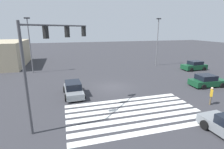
# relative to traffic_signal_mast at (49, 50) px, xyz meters

# --- Properties ---
(ground_plane) EXTENTS (150.10, 150.10, 0.00)m
(ground_plane) POSITION_rel_traffic_signal_mast_xyz_m (6.43, 6.43, -5.45)
(ground_plane) COLOR #333338
(crosswalk_markings) EXTENTS (11.40, 6.30, 0.01)m
(crosswalk_markings) POSITION_rel_traffic_signal_mast_xyz_m (6.43, -0.62, -5.44)
(crosswalk_markings) COLOR silver
(crosswalk_markings) RESTS_ON ground_plane
(traffic_signal_mast) EXTENTS (4.64, 4.64, 7.41)m
(traffic_signal_mast) POSITION_rel_traffic_signal_mast_xyz_m (0.00, 0.00, 0.00)
(traffic_signal_mast) COLOR #47474C
(traffic_signal_mast) RESTS_ON ground_plane
(car_1) EXTENTS (4.30, 2.34, 1.45)m
(car_1) POSITION_rel_traffic_signal_mast_xyz_m (17.86, 3.59, -4.78)
(car_1) COLOR #144728
(car_1) RESTS_ON ground_plane
(car_2) EXTENTS (4.15, 2.21, 1.56)m
(car_2) POSITION_rel_traffic_signal_mast_xyz_m (22.68, 11.45, -4.72)
(car_2) COLOR #144728
(car_2) RESTS_ON ground_plane
(car_3) EXTENTS (2.13, 4.29, 1.48)m
(car_3) POSITION_rel_traffic_signal_mast_xyz_m (1.73, 4.95, -4.74)
(car_3) COLOR gray
(car_3) RESTS_ON ground_plane
(pedestrian) EXTENTS (0.41, 0.41, 1.72)m
(pedestrian) POSITION_rel_traffic_signal_mast_xyz_m (13.94, -0.96, -4.48)
(pedestrian) COLOR brown
(pedestrian) RESTS_ON ground_plane
(street_light_pole_a) EXTENTS (0.80, 0.36, 8.59)m
(street_light_pole_a) POSITION_rel_traffic_signal_mast_xyz_m (-3.91, 16.96, -0.35)
(street_light_pole_a) COLOR slate
(street_light_pole_a) RESTS_ON ground_plane
(street_light_pole_b) EXTENTS (0.80, 0.36, 8.80)m
(street_light_pole_b) POSITION_rel_traffic_signal_mast_xyz_m (18.30, 16.76, -0.23)
(street_light_pole_b) COLOR slate
(street_light_pole_b) RESTS_ON ground_plane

